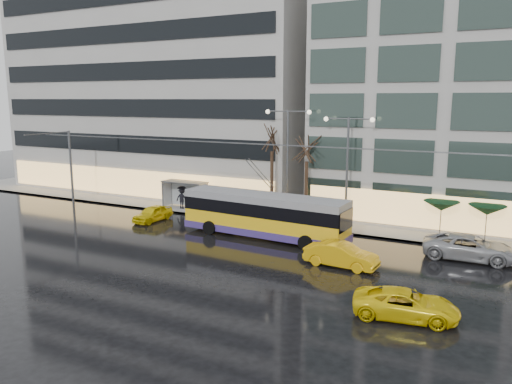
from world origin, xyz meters
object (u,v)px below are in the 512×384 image
Objects in this scene: trolleybus at (264,217)px; taxi_a at (153,213)px; bus_shelter at (183,188)px; street_lamp_near at (288,149)px.

taxi_a is at bearing 178.55° from trolleybus.
trolleybus is 10.50m from taxi_a.
trolleybus is 3.03× the size of bus_shelter.
street_lamp_near reaches higher than trolleybus.
trolleybus is 6.92m from street_lamp_near.
street_lamp_near reaches higher than bus_shelter.
street_lamp_near is 12.37m from taxi_a.
bus_shelter is at bearing -179.37° from street_lamp_near.
trolleybus is 12.06m from bus_shelter.
bus_shelter is 1.09× the size of taxi_a.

